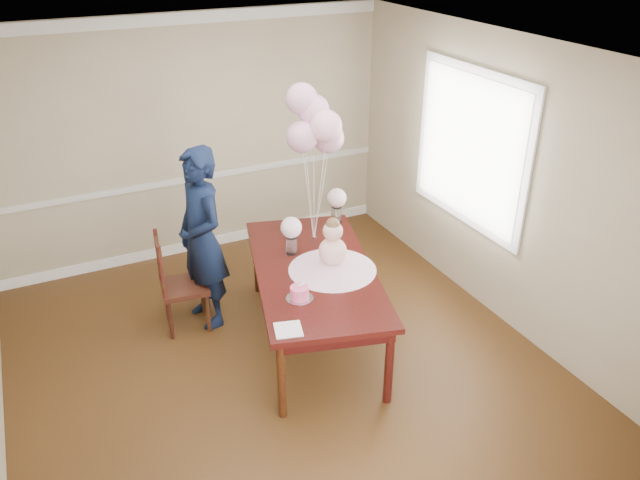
{
  "coord_description": "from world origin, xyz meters",
  "views": [
    {
      "loc": [
        -1.6,
        -4.06,
        3.58
      ],
      "look_at": [
        0.49,
        0.26,
        1.05
      ],
      "focal_mm": 35.0,
      "sensor_mm": 36.0,
      "label": 1
    }
  ],
  "objects_px": {
    "birthday_cake": "(300,293)",
    "woman": "(202,239)",
    "dining_table_top": "(314,271)",
    "dining_chair_seat": "(185,287)"
  },
  "relations": [
    {
      "from": "birthday_cake",
      "to": "woman",
      "type": "distance_m",
      "value": 1.25
    },
    {
      "from": "dining_table_top",
      "to": "birthday_cake",
      "type": "bearing_deg",
      "value": -113.96
    },
    {
      "from": "dining_table_top",
      "to": "birthday_cake",
      "type": "relative_size",
      "value": 13.33
    },
    {
      "from": "birthday_cake",
      "to": "woman",
      "type": "xyz_separation_m",
      "value": [
        -0.48,
        1.16,
        0.06
      ]
    },
    {
      "from": "woman",
      "to": "dining_table_top",
      "type": "bearing_deg",
      "value": 36.29
    },
    {
      "from": "birthday_cake",
      "to": "woman",
      "type": "relative_size",
      "value": 0.09
    },
    {
      "from": "dining_chair_seat",
      "to": "woman",
      "type": "xyz_separation_m",
      "value": [
        0.21,
        0.02,
        0.45
      ]
    },
    {
      "from": "dining_table_top",
      "to": "woman",
      "type": "xyz_separation_m",
      "value": [
        -0.79,
        0.76,
        0.14
      ]
    },
    {
      "from": "birthday_cake",
      "to": "dining_table_top",
      "type": "bearing_deg",
      "value": 51.08
    },
    {
      "from": "dining_table_top",
      "to": "birthday_cake",
      "type": "distance_m",
      "value": 0.51
    }
  ]
}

